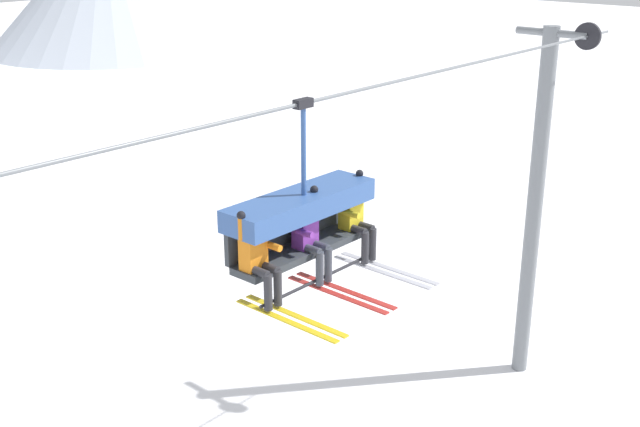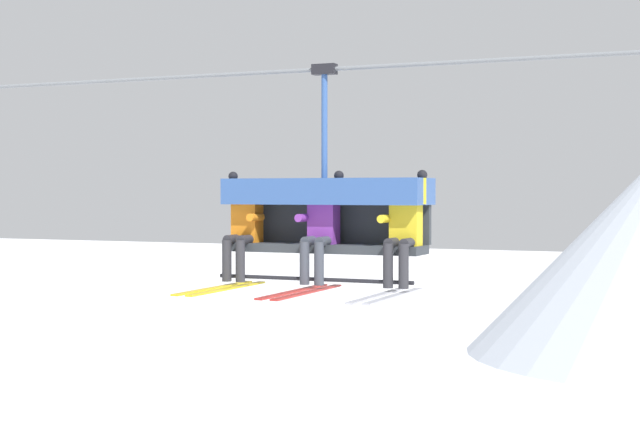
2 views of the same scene
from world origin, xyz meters
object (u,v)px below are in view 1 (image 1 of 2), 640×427
(lift_tower_far, at_px, (536,201))
(chairlift_chair, at_px, (300,214))
(skier_orange, at_px, (260,258))
(skier_purple, at_px, (312,236))
(skier_yellow, at_px, (357,217))

(lift_tower_far, bearing_deg, chairlift_chair, -175.32)
(chairlift_chair, relative_size, skier_orange, 1.44)
(lift_tower_far, bearing_deg, skier_purple, -173.92)
(lift_tower_far, relative_size, skier_purple, 4.94)
(lift_tower_far, relative_size, skier_orange, 4.94)
(chairlift_chair, height_order, skier_purple, chairlift_chair)
(skier_purple, bearing_deg, skier_orange, 180.00)
(chairlift_chair, bearing_deg, skier_orange, -167.77)
(skier_purple, xyz_separation_m, skier_yellow, (0.99, 0.00, 0.00))
(skier_orange, relative_size, skier_purple, 1.00)
(skier_orange, xyz_separation_m, skier_yellow, (1.98, 0.00, -0.00))
(lift_tower_far, distance_m, skier_purple, 8.92)
(chairlift_chair, height_order, skier_yellow, chairlift_chair)
(chairlift_chair, distance_m, skier_purple, 0.35)
(chairlift_chair, distance_m, skier_yellow, 1.05)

